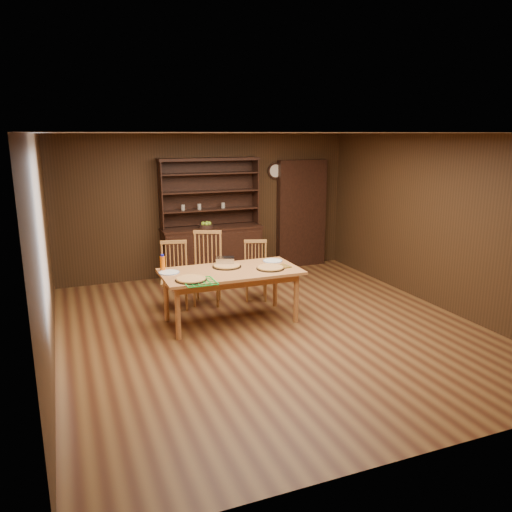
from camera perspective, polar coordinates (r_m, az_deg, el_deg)
name	(u,v)px	position (r m, az deg, el deg)	size (l,w,h in m)	color
floor	(271,328)	(6.90, 1.68, -8.26)	(6.00, 6.00, 0.00)	brown
room_shell	(271,214)	(6.47, 1.78, 4.80)	(6.00, 6.00, 6.00)	white
china_hutch	(212,245)	(9.20, -5.08, 1.24)	(1.84, 0.52, 2.17)	black
doorway	(301,214)	(9.94, 5.21, 4.84)	(1.00, 0.18, 2.10)	black
wall_clock	(275,171)	(9.67, 2.21, 9.70)	(0.30, 0.05, 0.30)	black
dining_table	(231,276)	(6.94, -2.92, -2.27)	(1.91, 0.96, 0.75)	#C78345
chair_left	(175,273)	(7.66, -9.27, -1.90)	(0.49, 0.48, 1.02)	#AE6A3B
chair_center	(207,265)	(7.80, -5.58, -1.03)	(0.60, 0.59, 1.13)	#AE6A3B
chair_right	(256,268)	(7.99, -0.03, -1.39)	(0.48, 0.47, 0.94)	#AE6A3B
pizza_left	(191,279)	(6.49, -7.44, -2.63)	(0.41, 0.41, 0.04)	black
pizza_right	(270,268)	(6.98, 1.65, -1.35)	(0.39, 0.39, 0.04)	black
pizza_center	(227,266)	(7.09, -3.36, -1.12)	(0.41, 0.41, 0.04)	black
cooling_rack	(200,282)	(6.40, -6.45, -2.93)	(0.39, 0.39, 0.02)	green
plate_left	(169,272)	(6.87, -9.91, -1.87)	(0.28, 0.28, 0.02)	white
plate_right	(273,261)	(7.39, 1.91, -0.55)	(0.29, 0.29, 0.02)	white
foil_dish	(225,261)	(7.22, -3.56, -0.57)	(0.26, 0.19, 0.10)	silver
juice_bottle	(163,263)	(6.98, -10.63, -0.81)	(0.07, 0.07, 0.23)	orange
pot_holder_a	(281,266)	(7.08, 2.92, -1.20)	(0.21, 0.21, 0.02)	#AF2514
pot_holder_b	(277,266)	(7.11, 2.37, -1.14)	(0.19, 0.19, 0.01)	#AF2514
fruit_bowl	(206,225)	(9.03, -5.73, 3.50)	(0.26, 0.26, 0.12)	black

